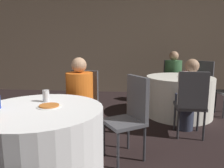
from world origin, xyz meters
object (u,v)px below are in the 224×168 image
Objects in this scene: soda_can_silver at (46,96)px; chair_near_northeast at (131,110)px; person_orange_shirt at (78,101)px; person_green_jacket at (173,77)px; chair_far_south at (191,99)px; person_white_shirt at (189,96)px; chair_far_north at (172,77)px; chair_near_north at (83,100)px; chair_far_northeast at (202,79)px; table_near at (42,145)px; table_far at (179,96)px; pizza_plate_near at (49,106)px.

chair_near_northeast is at bearing 20.51° from soda_can_silver.
person_green_jacket reaches higher than person_orange_shirt.
person_green_jacket is (0.08, 1.88, 0.04)m from chair_far_south.
chair_far_north is at bearing 90.13° from person_white_shirt.
chair_far_north is at bearing 90.12° from chair_far_south.
chair_far_northeast is at bearing -127.81° from chair_near_north.
table_near is 1.02m from chair_near_north.
table_far is 2.07m from person_orange_shirt.
pizza_plate_near is (-1.66, -3.13, 0.17)m from chair_far_north.
chair_near_north is 2.57m from person_green_jacket.
chair_far_northeast is at bearing 176.17° from person_green_jacket.
table_near is 2.03m from chair_far_south.
person_orange_shirt is at bearing 90.00° from chair_near_north.
chair_near_northeast is 2.78m from chair_far_north.
table_near is 1.02m from chair_near_northeast.
chair_near_north is 0.86× the size of person_white_shirt.
person_white_shirt reaches higher than chair_far_northeast.
table_near is 0.48m from soda_can_silver.
table_far is 2.69m from pizza_plate_near.
pizza_plate_near is (-0.10, -0.93, 0.17)m from chair_near_north.
chair_far_north is at bearing 87.82° from table_far.
person_orange_shirt is (-1.51, -0.33, 0.02)m from chair_far_south.
chair_near_north is 0.82× the size of person_green_jacket.
table_near is 2.13m from person_white_shirt.
chair_far_north is at bearing -52.50° from chair_near_northeast.
person_orange_shirt reaches higher than person_white_shirt.
person_orange_shirt is at bearing 73.93° from soda_can_silver.
table_near is at bearing -142.61° from chair_far_south.
chair_far_north is 0.82× the size of person_green_jacket.
chair_far_northeast reaches higher than table_far.
chair_near_north is at bearing 56.81° from chair_far_north.
chair_near_north is (-0.66, 0.43, 0.00)m from chair_near_northeast.
chair_far_south is (-0.04, -1.02, 0.20)m from table_far.
pizza_plate_near is 1.88× the size of soda_can_silver.
soda_can_silver reaches higher than table_near.
table_far is 1.26× the size of chair_far_north.
chair_far_north is 1.87m from person_white_shirt.
chair_far_north is (1.56, 2.20, 0.00)m from chair_near_north.
chair_near_northeast is 4.15× the size of pizza_plate_near.
chair_far_south is 1.93m from pizza_plate_near.
table_far is 5.25× the size of pizza_plate_near.
chair_far_northeast reaches higher than table_near.
chair_far_northeast is 0.83× the size of person_orange_shirt.
chair_far_northeast is 3.06m from person_orange_shirt.
person_white_shirt is (-0.07, -1.87, 0.01)m from chair_far_north.
chair_far_northeast is at bearing 51.17° from table_far.
chair_near_north is (-1.52, -1.18, 0.20)m from table_far.
chair_near_northeast and chair_far_northeast have the same top height.
chair_far_south is 1.93m from soda_can_silver.
table_far is 1.04m from chair_far_north.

